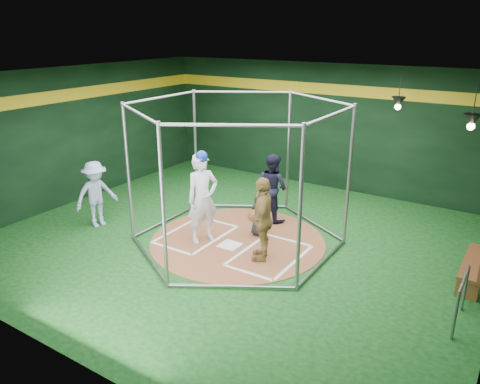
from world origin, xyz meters
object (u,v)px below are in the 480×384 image
Objects in this scene: dugout_bench at (480,258)px; batter_figure at (203,197)px; umpire at (272,187)px; visitor_leopard at (263,219)px.

batter_figure is at bearing -166.07° from dugout_bench.
batter_figure is 1.26× the size of dugout_bench.
batter_figure reaches higher than umpire.
batter_figure is 1.18× the size of visitor_leopard.
umpire is 1.02× the size of dugout_bench.
umpire is (0.67, 1.85, -0.18)m from batter_figure.
umpire is at bearing 179.94° from visitor_leopard.
dugout_bench is (3.75, 1.34, -0.39)m from visitor_leopard.
umpire is at bearing 70.15° from batter_figure.
visitor_leopard is 2.06m from umpire.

